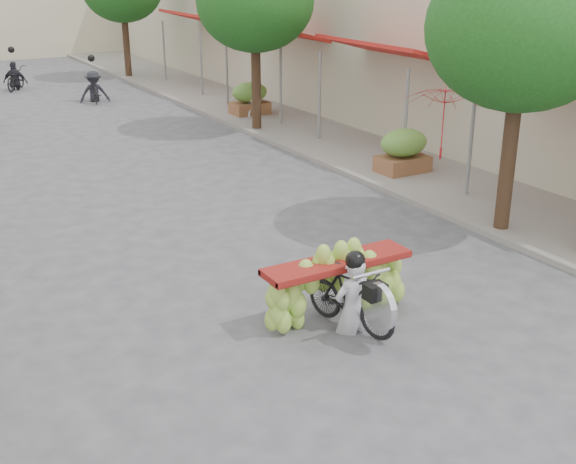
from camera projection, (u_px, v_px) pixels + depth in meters
The scene contains 12 objects.
ground at pixel (414, 429), 8.08m from camera, with size 120.00×120.00×0.00m, color #545358.
sidewalk_right at pixel (286, 118), 23.47m from camera, with size 4.00×60.00×0.12m, color gray.
shophouse_row_right at pixel (431, 21), 23.96m from camera, with size 9.77×40.00×6.00m.
street_tree_near at pixel (523, 29), 12.50m from camera, with size 3.40×3.40×5.25m.
street_tree_mid at pixel (255, 2), 20.59m from camera, with size 3.40×3.40×5.25m.
produce_crate_mid at pixel (403, 147), 17.20m from camera, with size 1.20×0.88×1.16m.
produce_crate_far at pixel (250, 96), 23.67m from camera, with size 1.20×0.88×1.16m.
banana_motorbike at pixel (345, 281), 10.17m from camera, with size 2.26×1.81×2.02m.
market_umbrella at pixel (447, 86), 15.28m from camera, with size 2.32×2.32×1.61m.
pedestrian at pixel (255, 90), 23.39m from camera, with size 0.93×0.77×1.64m.
bg_motorbike_b at pixel (93, 79), 26.18m from camera, with size 1.14×1.83×1.95m.
bg_motorbike_c at pixel (14, 70), 28.60m from camera, with size 1.34×1.71×1.95m.
Camera 1 is at (-4.63, -5.14, 4.94)m, focal length 45.00 mm.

